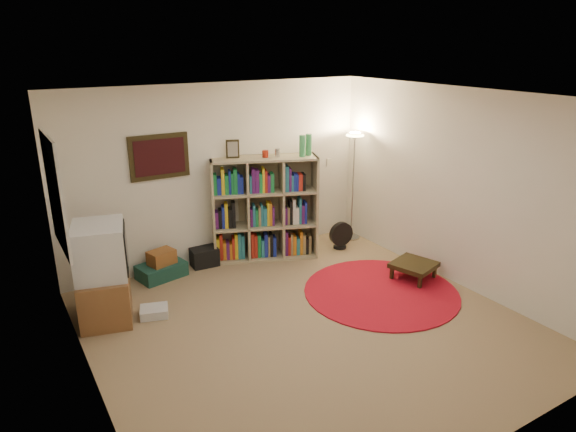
% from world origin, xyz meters
% --- Properties ---
extents(room, '(4.54, 4.54, 2.54)m').
position_xyz_m(room, '(-0.05, 0.05, 1.26)').
color(room, '#856C4E').
rests_on(room, ground).
extents(bookshelf, '(1.54, 0.94, 1.79)m').
position_xyz_m(bookshelf, '(0.51, 1.96, 0.72)').
color(bookshelf, tan).
rests_on(bookshelf, ground).
extents(floor_lamp, '(0.37, 0.37, 1.72)m').
position_xyz_m(floor_lamp, '(2.07, 1.88, 1.43)').
color(floor_lamp, '#B7B8BB').
rests_on(floor_lamp, ground).
extents(floor_fan, '(0.38, 0.22, 0.42)m').
position_xyz_m(floor_fan, '(1.66, 1.61, 0.21)').
color(floor_fan, black).
rests_on(floor_fan, ground).
extents(tv_stand, '(0.71, 0.88, 1.13)m').
position_xyz_m(tv_stand, '(-1.87, 1.35, 0.54)').
color(tv_stand, brown).
rests_on(tv_stand, ground).
extents(dvd_box, '(0.38, 0.34, 0.10)m').
position_xyz_m(dvd_box, '(-1.40, 1.11, 0.05)').
color(dvd_box, silver).
rests_on(dvd_box, ground).
extents(suitcase, '(0.67, 0.51, 0.19)m').
position_xyz_m(suitcase, '(-1.00, 2.05, 0.10)').
color(suitcase, '#153A31').
rests_on(suitcase, ground).
extents(wicker_basket, '(0.39, 0.32, 0.19)m').
position_xyz_m(wicker_basket, '(-0.99, 2.04, 0.29)').
color(wicker_basket, brown).
rests_on(wicker_basket, suitcase).
extents(duffel_bag, '(0.39, 0.33, 0.26)m').
position_xyz_m(duffel_bag, '(-0.36, 2.13, 0.13)').
color(duffel_bag, black).
rests_on(duffel_bag, ground).
extents(paper_towel, '(0.14, 0.14, 0.25)m').
position_xyz_m(paper_towel, '(0.15, 2.07, 0.13)').
color(paper_towel, white).
rests_on(paper_towel, ground).
extents(red_rug, '(1.94, 1.94, 0.02)m').
position_xyz_m(red_rug, '(1.23, 0.18, 0.01)').
color(red_rug, maroon).
rests_on(red_rug, ground).
extents(side_table, '(0.64, 0.64, 0.24)m').
position_xyz_m(side_table, '(1.84, 0.25, 0.20)').
color(side_table, black).
rests_on(side_table, ground).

